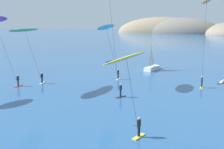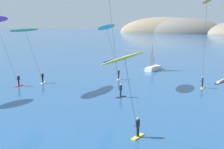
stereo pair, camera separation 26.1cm
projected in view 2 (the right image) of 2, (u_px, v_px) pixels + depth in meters
The scene contains 6 objects.
headland_island at pixel (192, 33), 211.79m from camera, with size 111.86×51.01×24.85m.
sailboat_near at pixel (154, 67), 54.32m from camera, with size 2.52×5.95×5.70m.
kitesurfer_orange at pixel (207, 10), 35.77m from camera, with size 1.33×5.61×12.10m.
kitesurfer_green at pixel (27, 34), 38.17m from camera, with size 1.63×7.47×8.41m.
kitesurfer_cyan at pixel (107, 31), 39.38m from camera, with size 1.77×8.93×8.97m.
kitesurfer_yellow at pixel (126, 63), 19.41m from camera, with size 2.49×6.76×7.26m.
Camera 2 is at (8.25, -5.85, 9.34)m, focal length 45.00 mm.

